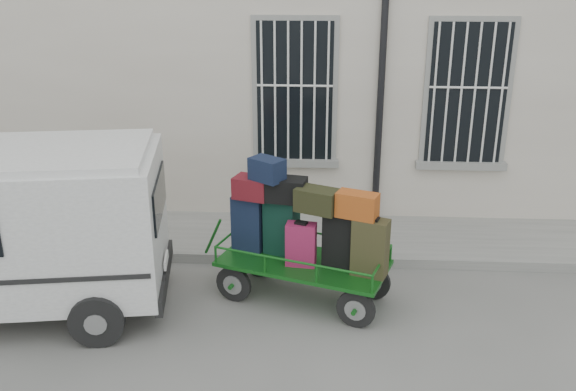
# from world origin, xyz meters

# --- Properties ---
(ground) EXTENTS (80.00, 80.00, 0.00)m
(ground) POSITION_xyz_m (0.00, 0.00, 0.00)
(ground) COLOR #60615C
(ground) RESTS_ON ground
(building) EXTENTS (24.00, 5.15, 6.00)m
(building) POSITION_xyz_m (0.00, 5.50, 3.00)
(building) COLOR beige
(building) RESTS_ON ground
(sidewalk) EXTENTS (24.00, 1.70, 0.15)m
(sidewalk) POSITION_xyz_m (0.00, 2.20, 0.07)
(sidewalk) COLOR slate
(sidewalk) RESTS_ON ground
(luggage_cart) EXTENTS (2.58, 1.64, 1.90)m
(luggage_cart) POSITION_xyz_m (-0.19, 0.43, 0.95)
(luggage_cart) COLOR black
(luggage_cart) RESTS_ON ground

